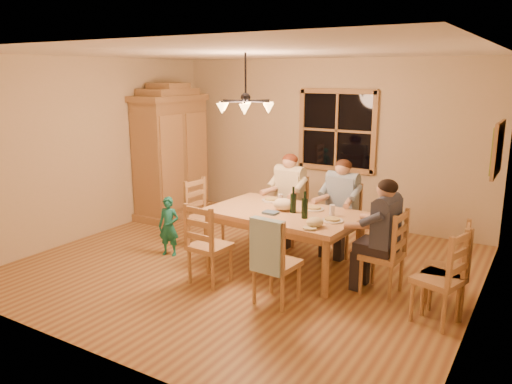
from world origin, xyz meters
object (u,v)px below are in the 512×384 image
Objects in this scene: adult_woman at (289,187)px; wine_bottle_b at (305,205)px; chair_far_left at (289,223)px; chair_far_right at (340,233)px; chandelier at (246,105)px; dining_table at (284,219)px; adult_slate_man at (384,222)px; chair_spare_front at (443,285)px; wine_bottle_a at (293,200)px; adult_plaid_man at (342,195)px; chair_spare_back at (437,294)px; chair_near_right at (277,276)px; chair_end_left at (206,228)px; chair_near_left at (210,258)px; child at (169,226)px; chair_end_right at (382,268)px; armoire at (171,156)px.

adult_woman reaches higher than wine_bottle_b.
chair_far_left is 1.00× the size of chair_far_right.
dining_table is at bearing 23.04° from chandelier.
chandelier is at bearing 92.14° from chair_far_left.
dining_table is 2.26× the size of adult_slate_man.
adult_slate_man reaches higher than chair_spare_front.
adult_woman is at bearing 120.18° from wine_bottle_a.
adult_plaid_man is 2.14m from chair_spare_back.
chandelier is 1.85m from adult_plaid_man.
wine_bottle_b is (-0.05, 0.78, 0.62)m from chair_near_right.
chair_far_right is at bearing 93.37° from chair_near_right.
wine_bottle_a is at bearing 124.19° from adult_woman.
chair_end_left is 1.13× the size of adult_plaid_man.
chair_far_left is at bearing -0.00° from adult_woman.
chair_near_left is 1.00× the size of chair_spare_back.
chair_near_left is 1.14m from child.
chair_spare_back is (0.69, -0.38, 0.00)m from chair_end_right.
wine_bottle_a is at bearing 124.19° from chair_far_left.
wine_bottle_a is at bearing 74.61° from chair_far_right.
wine_bottle_a is (2.99, -1.20, -0.13)m from armoire.
adult_slate_man is 2.93m from child.
adult_woman reaches higher than chair_end_left.
wine_bottle_a is 0.33× the size of chair_spare_back.
adult_plaid_man reaches higher than chair_end_right.
chair_far_left is 2.79m from chair_spare_back.
wine_bottle_b is at bearing 81.45° from chair_spare_front.
chair_spare_back is (1.57, -1.34, -0.54)m from adult_plaid_man.
chair_near_right is at bearing 93.37° from adult_plaid_man.
chair_end_right is 1.14m from wine_bottle_b.
adult_woman reaches higher than dining_table.
chair_far_right is at bearing 66.01° from chair_spare_back.
chair_spare_back is (4.87, -1.68, -0.75)m from armoire.
chair_near_left is (-0.97, -1.73, 0.00)m from chair_far_right.
wine_bottle_a is (-0.30, -0.86, 0.62)m from chair_far_right.
chair_far_right is 1.30m from chair_end_right.
dining_table is 1.33m from adult_slate_man.
wine_bottle_b is (0.89, 0.71, 0.62)m from chair_near_left.
adult_plaid_man is 0.88× the size of chair_spare_front.
chair_far_left is at bearing 34.42° from child.
adult_woman is (-0.41, 0.93, 0.18)m from dining_table.
chair_spare_front is at bearing -0.74° from chandelier.
armoire reaches higher than chair_near_left.
child is at bearing 52.84° from chair_far_left.
chair_near_left is 1.13× the size of adult_plaid_man.
chair_spare_back is (2.00, -0.48, -0.36)m from dining_table.
chair_far_right is 1.41m from adult_slate_man.
chair_spare_back is at bearing -14.31° from wine_bottle_a.
adult_woman is 2.65× the size of wine_bottle_b.
chair_far_left is 1.00× the size of chair_end_left.
adult_slate_man is (0.00, 0.00, 0.54)m from chair_end_right.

